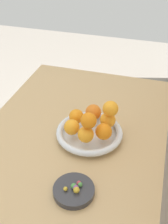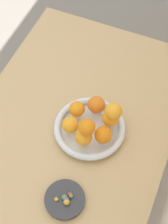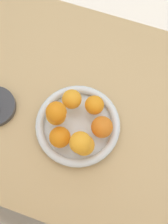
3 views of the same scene
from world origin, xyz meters
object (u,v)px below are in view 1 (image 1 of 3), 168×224
fruit_bowl (89,133)px  orange_7 (89,121)px  candy_ball_0 (79,183)px  candy_ball_1 (80,185)px  orange_3 (86,135)px  candy_ball_5 (74,186)px  candy_dish (74,191)px  orange_0 (93,112)px  orange_1 (76,116)px  dining_table (73,148)px  orange_6 (110,109)px  orange_4 (104,132)px  orange_2 (72,127)px  orange_5 (108,120)px  candy_ball_4 (65,189)px  candy_ball_2 (76,190)px  candy_ball_3 (76,188)px

fruit_bowl → orange_7: 0.13m
candy_ball_0 → candy_ball_1: (0.00, 0.01, 0.00)m
orange_3 → orange_7: size_ratio=1.03×
orange_3 → candy_ball_5: orange_3 is taller
orange_3 → candy_dish: bearing=5.7°
orange_0 → orange_1: (0.04, -0.06, -0.00)m
candy_dish → orange_7: orange_7 is taller
dining_table → orange_6: bearing=101.2°
orange_3 → orange_4: (-0.04, 0.06, 0.00)m
dining_table → orange_2: (0.05, 0.01, 0.16)m
orange_5 → dining_table: bearing=-75.3°
dining_table → orange_0: (-0.07, 0.07, 0.16)m
orange_0 → orange_4: size_ratio=1.03×
dining_table → candy_ball_4: bearing=14.1°
orange_7 → candy_ball_2: (0.23, 0.03, -0.10)m
candy_ball_2 → candy_ball_4: (0.00, -0.04, -0.00)m
orange_2 → candy_ball_0: (0.22, 0.10, -0.04)m
orange_4 → orange_7: orange_7 is taller
orange_2 → orange_7: size_ratio=1.02×
candy_ball_2 → orange_2: bearing=-158.6°
candy_ball_3 → orange_7: bearing=-174.4°
orange_6 → candy_ball_4: orange_6 is taller
candy_ball_0 → candy_ball_4: (0.03, -0.03, -0.00)m
candy_ball_5 → orange_1: bearing=-163.9°
orange_7 → candy_ball_5: 0.24m
candy_ball_5 → orange_3: bearing=-174.4°
orange_2 → candy_dish: bearing=19.6°
orange_2 → candy_ball_5: size_ratio=3.22×
orange_3 → candy_ball_5: (0.21, 0.02, -0.04)m
dining_table → candy_ball_3: bearing=20.3°
dining_table → candy_ball_4: (0.30, 0.08, 0.12)m
orange_2 → candy_ball_1: size_ratio=3.85×
candy_ball_5 → orange_5: bearing=173.1°
fruit_bowl → orange_2: size_ratio=4.38×
orange_0 → candy_ball_0: bearing=7.1°
candy_dish → orange_1: orange_1 is taller
orange_5 → orange_4: bearing=0.6°
orange_5 → orange_0: bearing=-115.7°
candy_ball_4 → orange_2: bearing=-166.2°
dining_table → orange_6: orange_6 is taller
candy_ball_1 → candy_ball_4: size_ratio=1.13×
dining_table → orange_5: 0.21m
candy_dish → dining_table: bearing=-161.0°
orange_5 → candy_ball_2: (0.34, -0.03, -0.04)m
candy_ball_2 → candy_ball_4: size_ratio=1.47×
orange_5 → candy_ball_4: orange_5 is taller
candy_ball_3 → fruit_bowl: bearing=-173.1°
orange_1 → orange_2: size_ratio=0.97×
orange_4 → candy_ball_0: orange_4 is taller
candy_ball_5 → orange_4: bearing=170.8°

